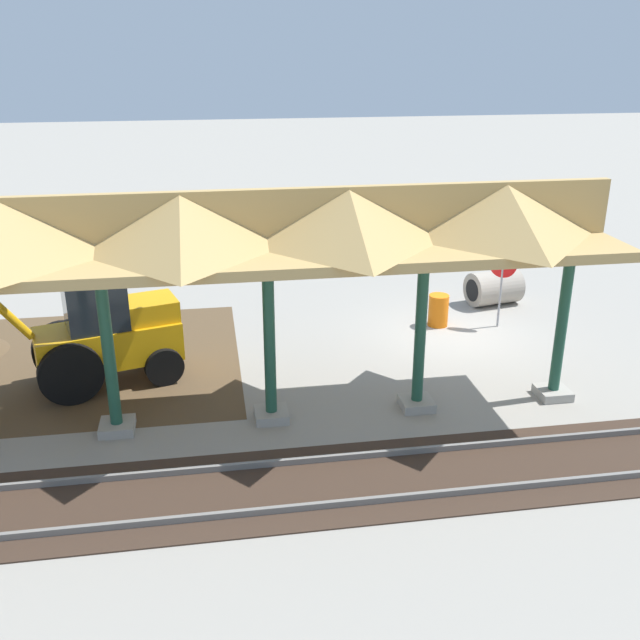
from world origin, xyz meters
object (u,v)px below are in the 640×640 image
stop_sign (502,273)px  backhoe (101,333)px  traffic_barrel (438,310)px  concrete_pipe (494,288)px

stop_sign → backhoe: backhoe is taller
stop_sign → traffic_barrel: 2.02m
stop_sign → backhoe: 10.64m
backhoe → traffic_barrel: bearing=-165.6°
backhoe → concrete_pipe: 11.67m
stop_sign → backhoe: (10.46, 1.92, -0.32)m
backhoe → traffic_barrel: (-8.82, -2.26, -0.81)m
stop_sign → concrete_pipe: size_ratio=1.29×
backhoe → concrete_pipe: size_ratio=3.13×
stop_sign → concrete_pipe: (-0.58, -1.80, -1.06)m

